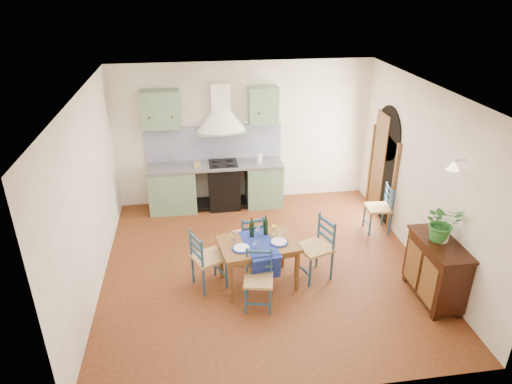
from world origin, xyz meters
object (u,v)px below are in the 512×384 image
sideboard (436,268)px  potted_plant (442,223)px  chair_near (259,279)px  dining_table (259,247)px

sideboard → potted_plant: 0.70m
sideboard → potted_plant: (0.01, 0.07, 0.69)m
chair_near → potted_plant: 2.61m
potted_plant → dining_table: bearing=165.5°
dining_table → potted_plant: 2.56m
dining_table → sideboard: dining_table is taller
chair_near → sideboard: 2.49m
chair_near → potted_plant: (2.49, -0.13, 0.76)m
chair_near → sideboard: sideboard is taller
dining_table → chair_near: (-0.08, -0.49, -0.20)m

